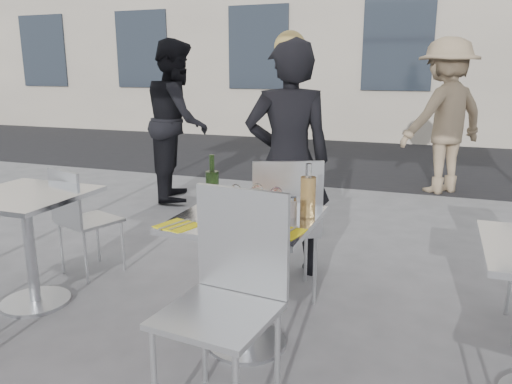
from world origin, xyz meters
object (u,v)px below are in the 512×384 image
(chair_near, at_px, (229,285))
(wineglass_red_b, at_px, (276,196))
(pedestrian_b, at_px, (444,117))
(side_table_left, at_px, (27,225))
(wineglass_white_b, at_px, (257,192))
(pedestrian_a, at_px, (178,121))
(wineglass_white_a, at_px, (236,193))
(main_table, at_px, (246,254))
(wineglass_red_a, at_px, (265,200))
(salad_plate, at_px, (239,208))
(napkin_left, at_px, (178,225))
(carafe, at_px, (308,196))
(chair_far, at_px, (285,218))
(napkin_right, at_px, (283,232))
(sugar_shaker, at_px, (291,207))
(pizza_near, at_px, (240,226))
(side_chair_lfar, at_px, (79,213))
(pizza_far, at_px, (266,205))
(woman_diner, at_px, (288,161))
(wine_bottle, at_px, (212,186))

(chair_near, bearing_deg, wineglass_red_b, 93.55)
(pedestrian_b, bearing_deg, side_table_left, 14.56)
(wineglass_red_b, bearing_deg, wineglass_white_b, 160.44)
(pedestrian_a, relative_size, wineglass_white_a, 11.78)
(main_table, xyz_separation_m, wineglass_red_a, (0.12, -0.04, 0.32))
(salad_plate, distance_m, napkin_left, 0.36)
(wineglass_white_b, bearing_deg, carafe, -7.20)
(side_table_left, relative_size, chair_far, 0.78)
(napkin_right, bearing_deg, pedestrian_a, 136.27)
(pedestrian_a, bearing_deg, sugar_shaker, -166.03)
(pedestrian_b, bearing_deg, pizza_near, 32.88)
(chair_far, distance_m, napkin_right, 0.86)
(pedestrian_b, xyz_separation_m, napkin_left, (-1.23, -4.53, -0.19))
(napkin_left, xyz_separation_m, napkin_right, (0.52, 0.08, 0.00))
(pizza_near, bearing_deg, wineglass_red_b, 69.85)
(salad_plate, bearing_deg, side_chair_lfar, 162.21)
(chair_far, distance_m, sugar_shaker, 0.62)
(chair_near, xyz_separation_m, wineglass_red_a, (0.00, 0.46, 0.27))
(chair_far, relative_size, wineglass_white_a, 6.13)
(side_chair_lfar, distance_m, wineglass_red_b, 1.74)
(side_chair_lfar, relative_size, salad_plate, 3.73)
(pedestrian_b, distance_m, wineglass_white_b, 4.25)
(side_chair_lfar, distance_m, pizza_far, 1.59)
(pizza_far, distance_m, wineglass_red_a, 0.28)
(salad_plate, bearing_deg, napkin_left, -126.54)
(side_chair_lfar, bearing_deg, pizza_far, -171.88)
(woman_diner, relative_size, napkin_right, 8.24)
(wineglass_red_b, distance_m, napkin_left, 0.54)
(pizza_near, xyz_separation_m, wineglass_red_a, (0.08, 0.16, 0.10))
(side_table_left, distance_m, salad_plate, 1.47)
(main_table, bearing_deg, pedestrian_b, 77.19)
(chair_near, relative_size, carafe, 3.44)
(wineglass_white_a, xyz_separation_m, napkin_right, (0.34, -0.24, -0.11))
(main_table, height_order, chair_far, chair_far)
(pizza_far, bearing_deg, napkin_left, -122.24)
(pedestrian_a, distance_m, wineglass_white_a, 3.37)
(pizza_far, bearing_deg, chair_near, -83.86)
(wineglass_white_a, bearing_deg, side_table_left, -177.61)
(chair_near, height_order, carafe, carafe)
(wineglass_red_b, bearing_deg, wineglass_red_a, -102.08)
(carafe, bearing_deg, salad_plate, -170.48)
(pizza_near, height_order, sugar_shaker, sugar_shaker)
(sugar_shaker, bearing_deg, salad_plate, -167.35)
(main_table, xyz_separation_m, wineglass_red_b, (0.14, 0.08, 0.32))
(sugar_shaker, distance_m, wineglass_white_b, 0.21)
(pizza_near, bearing_deg, wine_bottle, 131.88)
(pedestrian_a, height_order, pedestrian_b, pedestrian_b)
(salad_plate, bearing_deg, chair_far, 82.63)
(pedestrian_b, relative_size, pizza_near, 5.43)
(woman_diner, bearing_deg, main_table, 70.32)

